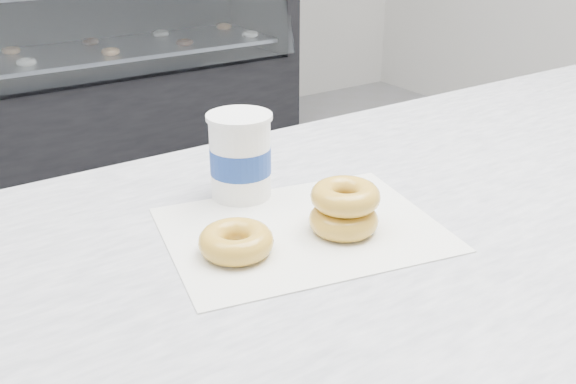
{
  "coord_description": "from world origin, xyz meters",
  "views": [
    {
      "loc": [
        -0.84,
        -1.16,
        1.28
      ],
      "look_at": [
        -0.42,
        -0.54,
        0.94
      ],
      "focal_mm": 40.0,
      "sensor_mm": 36.0,
      "label": 1
    }
  ],
  "objects_px": {
    "display_case": "(62,73)",
    "coffee_cup": "(240,155)",
    "donut_stack": "(344,208)",
    "donut_single": "(236,241)"
  },
  "relations": [
    {
      "from": "donut_single",
      "to": "donut_stack",
      "type": "relative_size",
      "value": 0.76
    },
    {
      "from": "display_case",
      "to": "coffee_cup",
      "type": "xyz_separation_m",
      "value": [
        -0.43,
        -2.56,
        0.47
      ]
    },
    {
      "from": "donut_single",
      "to": "coffee_cup",
      "type": "height_order",
      "value": "coffee_cup"
    },
    {
      "from": "display_case",
      "to": "coffee_cup",
      "type": "distance_m",
      "value": 2.64
    },
    {
      "from": "donut_single",
      "to": "donut_stack",
      "type": "height_order",
      "value": "donut_stack"
    },
    {
      "from": "donut_stack",
      "to": "coffee_cup",
      "type": "relative_size",
      "value": 0.97
    },
    {
      "from": "donut_stack",
      "to": "coffee_cup",
      "type": "bearing_deg",
      "value": 108.16
    },
    {
      "from": "donut_single",
      "to": "coffee_cup",
      "type": "bearing_deg",
      "value": 57.58
    },
    {
      "from": "donut_single",
      "to": "display_case",
      "type": "bearing_deg",
      "value": 79.03
    },
    {
      "from": "display_case",
      "to": "donut_stack",
      "type": "xyz_separation_m",
      "value": [
        -0.38,
        -2.72,
        0.44
      ]
    }
  ]
}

